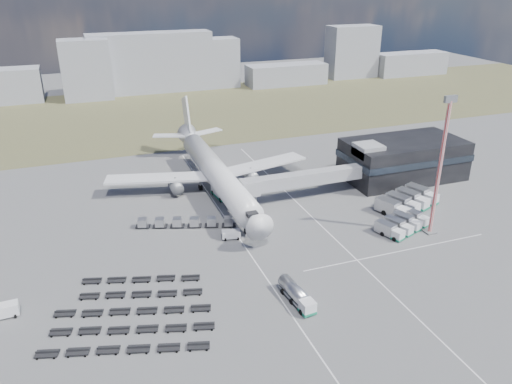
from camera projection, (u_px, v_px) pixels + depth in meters
name	position (u px, v px, depth m)	size (l,w,h in m)	color
ground	(261.00, 255.00, 94.54)	(420.00, 420.00, 0.00)	#565659
grass_strip	(159.00, 113.00, 189.06)	(420.00, 90.00, 0.01)	brown
lane_markings	(302.00, 239.00, 100.18)	(47.12, 110.00, 0.01)	silver
terminal	(403.00, 158.00, 128.00)	(30.40, 16.40, 11.00)	black
jet_bridge	(295.00, 180.00, 115.04)	(30.30, 3.80, 7.05)	#939399
airliner	(214.00, 170.00, 120.23)	(51.59, 64.53, 17.62)	silver
skyline	(149.00, 69.00, 218.82)	(314.83, 27.25, 25.38)	#92949F
fuel_tanker	(297.00, 295.00, 80.36)	(3.10, 9.05, 2.87)	silver
pushback_tug	(231.00, 235.00, 99.99)	(3.66, 2.06, 1.61)	silver
utility_van	(4.00, 311.00, 76.96)	(4.24, 1.92, 2.27)	silver
catering_truck	(221.00, 191.00, 118.06)	(3.37, 6.68, 2.94)	silver
service_trucks_near	(403.00, 224.00, 103.27)	(12.58, 9.64, 2.47)	silver
service_trucks_far	(407.00, 201.00, 112.53)	(15.88, 12.18, 3.12)	silver
uld_row	(186.00, 222.00, 104.27)	(20.40, 8.30, 1.90)	black
baggage_dollies	(133.00, 312.00, 77.88)	(27.68, 25.02, 0.76)	black
floodlight_mast	(440.00, 168.00, 96.84)	(2.64, 2.19, 28.41)	#B21C1D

